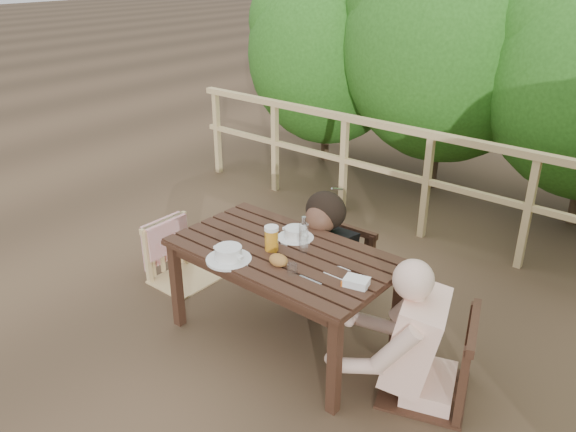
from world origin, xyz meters
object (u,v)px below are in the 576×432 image
Objects in this scene: chair_right at (432,319)px; soup_near at (229,254)px; chair_left at (180,230)px; diner_right at (441,291)px; table at (283,296)px; bread_roll at (278,260)px; chair_far at (336,239)px; bottle at (304,235)px; woman at (338,213)px; soup_far at (295,233)px; tumbler at (292,270)px; beer_glass at (272,239)px; butter_tub at (356,283)px.

soup_near is (-1.18, -0.44, 0.19)m from chair_right.
diner_right is (2.12, 0.08, 0.26)m from chair_left.
table is 0.52m from soup_near.
diner_right is at bearing 17.40° from bread_roll.
chair_far is 3.72× the size of bottle.
soup_far is at bearing 88.55° from woman.
woman is at bearing 105.05° from bottle.
tumbler is (0.29, -0.38, -0.00)m from soup_far.
diner_right is 1.10m from beer_glass.
woman is at bearing -136.77° from chair_right.
diner_right is at bearing 7.45° from table.
butter_tub is at bearing -94.74° from chair_left.
diner_right is (1.08, -0.54, 0.25)m from chair_far.
chair_far is (-0.06, 0.68, 0.14)m from table.
diner_right is (0.03, -0.00, 0.20)m from chair_right.
soup_far is at bearing -91.42° from chair_far.
woman is 10.60× the size of bread_roll.
soup_near is at bearing -177.16° from butter_tub.
chair_left is at bearing 73.50° from diner_right.
diner_right is 1.07m from soup_far.
woman is 17.90× the size of tumbler.
tumbler is 0.53× the size of butter_tub.
chair_far reaches higher than chair_left.
chair_left is 6.37× the size of butter_tub.
chair_right reaches higher than chair_left.
chair_right reaches higher than tumbler.
beer_glass is (0.00, -0.74, 0.08)m from woman.
woman is 1.22m from diner_right.
chair_left reaches higher than soup_near.
chair_right is 1.06m from soup_far.
woman reaches higher than tumbler.
chair_far is 5.35× the size of beer_glass.
chair_left is 1.21m from chair_far.
table is 1.38× the size of chair_right.
tumbler is at bearing 14.74° from soup_near.
bottle reaches higher than chair_left.
woman reaches higher than bread_roll.
woman is 9.56× the size of butter_tub.
woman reaches higher than soup_near.
chair_right is at bearing 17.94° from bread_roll.
chair_left reaches higher than bread_roll.
bottle is at bearing 31.57° from table.
chair_right is at bearing 9.73° from beer_glass.
woman is at bearing 90.09° from beer_glass.
chair_right is at bearing 4.22° from bottle.
butter_tub is at bearing -6.19° from table.
beer_glass is at bearing -92.18° from chair_far.
diner_right is at bearing 22.71° from tumbler.
butter_tub is at bearing -81.63° from chair_right.
diner_right is at bearing 11.05° from butter_tub.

